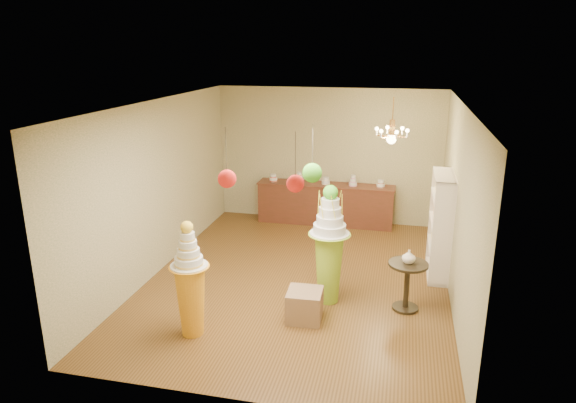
% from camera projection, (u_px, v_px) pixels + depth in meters
% --- Properties ---
extents(floor, '(6.50, 6.50, 0.00)m').
position_uv_depth(floor, '(298.00, 279.00, 8.87)').
color(floor, '#573817').
rests_on(floor, ground).
extents(ceiling, '(6.50, 6.50, 0.00)m').
position_uv_depth(ceiling, '(300.00, 104.00, 7.99)').
color(ceiling, white).
rests_on(ceiling, ground).
extents(wall_back, '(5.00, 0.04, 3.00)m').
position_uv_depth(wall_back, '(328.00, 156.00, 11.46)').
color(wall_back, tan).
rests_on(wall_back, ground).
extents(wall_front, '(5.00, 0.04, 3.00)m').
position_uv_depth(wall_front, '(237.00, 280.00, 5.40)').
color(wall_front, tan).
rests_on(wall_front, ground).
extents(wall_left, '(0.04, 6.50, 3.00)m').
position_uv_depth(wall_left, '(159.00, 187.00, 8.96)').
color(wall_left, tan).
rests_on(wall_left, ground).
extents(wall_right, '(0.04, 6.50, 3.00)m').
position_uv_depth(wall_right, '(458.00, 206.00, 7.90)').
color(wall_right, tan).
rests_on(wall_right, ground).
extents(pedestal_green, '(0.72, 0.72, 1.89)m').
position_uv_depth(pedestal_green, '(329.00, 253.00, 7.88)').
color(pedestal_green, '#91BB29').
rests_on(pedestal_green, floor).
extents(pedestal_orange, '(0.57, 0.57, 1.66)m').
position_uv_depth(pedestal_orange, '(191.00, 290.00, 7.01)').
color(pedestal_orange, orange).
rests_on(pedestal_orange, floor).
extents(burlap_riser, '(0.52, 0.52, 0.46)m').
position_uv_depth(burlap_riser, '(305.00, 305.00, 7.50)').
color(burlap_riser, '#8A694B').
rests_on(burlap_riser, floor).
extents(sideboard, '(3.04, 0.54, 1.16)m').
position_uv_depth(sideboard, '(325.00, 203.00, 11.50)').
color(sideboard, '#522819').
rests_on(sideboard, floor).
extents(shelving_unit, '(0.33, 1.20, 1.80)m').
position_uv_depth(shelving_unit, '(440.00, 225.00, 8.86)').
color(shelving_unit, '#F0E2CF').
rests_on(shelving_unit, floor).
extents(round_table, '(0.63, 0.63, 0.76)m').
position_uv_depth(round_table, '(407.00, 280.00, 7.72)').
color(round_table, black).
rests_on(round_table, floor).
extents(vase, '(0.25, 0.25, 0.21)m').
position_uv_depth(vase, '(409.00, 257.00, 7.61)').
color(vase, '#F0E2CF').
rests_on(vase, round_table).
extents(pom_red_left, '(0.21, 0.21, 0.70)m').
position_uv_depth(pom_red_left, '(227.00, 179.00, 5.87)').
color(pom_red_left, '#433B30').
rests_on(pom_red_left, ceiling).
extents(pom_green_mid, '(0.23, 0.23, 0.70)m').
position_uv_depth(pom_green_mid, '(312.00, 173.00, 6.09)').
color(pom_green_mid, '#433B30').
rests_on(pom_green_mid, ceiling).
extents(pom_red_right, '(0.20, 0.20, 0.67)m').
position_uv_depth(pom_red_right, '(295.00, 183.00, 5.57)').
color(pom_red_right, '#433B30').
rests_on(pom_red_right, ceiling).
extents(chandelier, '(0.74, 0.74, 0.85)m').
position_uv_depth(chandelier, '(392.00, 136.00, 9.23)').
color(chandelier, '#D9994C').
rests_on(chandelier, ceiling).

